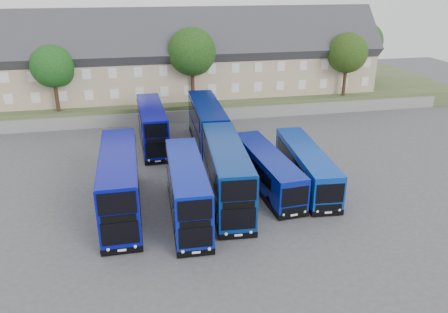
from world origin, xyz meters
TOP-DOWN VIEW (x-y plane):
  - ground at (0.00, 0.00)m, footprint 120.00×120.00m
  - retaining_wall at (0.00, 24.00)m, footprint 70.00×0.40m
  - earth_bank at (0.00, 34.00)m, footprint 80.00×20.00m
  - terrace_row at (0.00, 30.00)m, footprint 54.00×10.40m
  - dd_front_left at (-6.65, 2.88)m, footprint 2.73×11.76m
  - dd_front_mid at (-1.85, 1.16)m, footprint 2.78×10.79m
  - dd_front_right at (1.49, 3.05)m, footprint 3.48×11.86m
  - dd_rear_left at (-3.57, 16.64)m, footprint 2.78×10.89m
  - dd_rear_right at (2.01, 15.05)m, footprint 3.00×11.80m
  - coach_east_a at (5.32, 4.68)m, footprint 3.20×11.50m
  - coach_east_b at (8.76, 4.64)m, footprint 3.27×11.77m
  - tree_west at (-13.85, 25.10)m, footprint 4.80×4.80m
  - tree_mid at (2.15, 25.60)m, footprint 5.76×5.76m
  - tree_east at (22.15, 25.10)m, footprint 5.12×5.12m
  - tree_far at (28.15, 32.10)m, footprint 5.44×5.44m

SIDE VIEW (x-z plane):
  - ground at x=0.00m, z-range 0.00..0.00m
  - retaining_wall at x=0.00m, z-range 0.00..1.50m
  - earth_bank at x=0.00m, z-range 0.00..2.00m
  - coach_east_a at x=5.32m, z-range -0.03..3.07m
  - coach_east_b at x=8.76m, z-range -0.03..3.15m
  - dd_front_mid at x=-1.85m, z-range -0.04..4.22m
  - dd_rear_left at x=-3.57m, z-range -0.04..4.26m
  - dd_front_right at x=1.49m, z-range -0.04..4.61m
  - dd_rear_right at x=2.01m, z-range -0.04..4.62m
  - dd_front_left at x=-6.65m, z-range -0.04..4.63m
  - terrace_row at x=0.00m, z-range 1.00..12.20m
  - tree_west at x=-13.85m, z-range 3.23..10.88m
  - tree_east at x=22.15m, z-range 3.31..11.47m
  - tree_far at x=28.15m, z-range 3.39..12.06m
  - tree_mid at x=2.15m, z-range 3.48..12.66m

